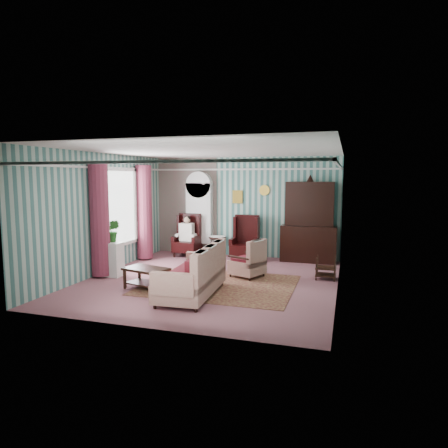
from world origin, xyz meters
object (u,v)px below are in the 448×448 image
(dresser_hutch, at_px, (309,219))
(wingback_left, at_px, (187,235))
(coffee_table, at_px, (146,278))
(floral_armchair, at_px, (247,257))
(bookcase, at_px, (199,217))
(wingback_right, at_px, (244,238))
(nest_table, at_px, (326,268))
(plant_stand, at_px, (110,259))
(sofa, at_px, (191,271))
(seated_woman, at_px, (187,236))
(round_side_table, at_px, (217,247))

(dresser_hutch, xyz_separation_m, wingback_left, (-3.50, -0.27, -0.55))
(coffee_table, bearing_deg, dresser_hutch, 51.79)
(dresser_hutch, height_order, floral_armchair, dresser_hutch)
(bookcase, bearing_deg, wingback_right, -14.57)
(nest_table, xyz_separation_m, plant_stand, (-4.87, -1.20, 0.13))
(wingback_right, xyz_separation_m, sofa, (-0.13, -3.66, -0.13))
(seated_woman, xyz_separation_m, nest_table, (4.07, -1.55, -0.32))
(wingback_left, relative_size, floral_armchair, 1.35)
(dresser_hutch, bearing_deg, sofa, -115.60)
(nest_table, distance_m, plant_stand, 5.02)
(sofa, bearing_deg, wingback_left, 20.45)
(plant_stand, bearing_deg, coffee_table, -29.02)
(nest_table, bearing_deg, wingback_left, 159.15)
(dresser_hutch, xyz_separation_m, nest_table, (0.57, -1.82, -0.91))
(seated_woman, distance_m, coffee_table, 3.55)
(seated_woman, height_order, nest_table, seated_woman)
(dresser_hutch, height_order, seated_woman, dresser_hutch)
(round_side_table, bearing_deg, plant_stand, -120.38)
(floral_armchair, bearing_deg, bookcase, 65.35)
(dresser_hutch, height_order, wingback_right, dresser_hutch)
(bookcase, xyz_separation_m, wingback_right, (1.50, -0.39, -0.50))
(sofa, height_order, floral_armchair, sofa)
(plant_stand, bearing_deg, bookcase, 71.51)
(dresser_hutch, bearing_deg, coffee_table, -128.21)
(bookcase, bearing_deg, round_side_table, -20.27)
(round_side_table, bearing_deg, floral_armchair, -55.36)
(bookcase, height_order, round_side_table, bookcase)
(nest_table, bearing_deg, bookcase, 153.08)
(plant_stand, relative_size, sofa, 0.39)
(round_side_table, xyz_separation_m, floral_armchair, (1.40, -2.03, 0.16))
(dresser_hutch, height_order, wingback_left, dresser_hutch)
(seated_woman, height_order, round_side_table, seated_woman)
(seated_woman, height_order, coffee_table, seated_woman)
(sofa, bearing_deg, seated_woman, 20.45)
(round_side_table, distance_m, nest_table, 3.60)
(wingback_left, bearing_deg, seated_woman, 0.00)
(bookcase, xyz_separation_m, round_side_table, (0.65, -0.24, -0.82))
(nest_table, xyz_separation_m, coffee_table, (-3.53, -1.94, -0.05))
(wingback_right, height_order, plant_stand, wingback_right)
(floral_armchair, bearing_deg, sofa, -177.75)
(dresser_hutch, distance_m, wingback_right, 1.86)
(wingback_left, relative_size, seated_woman, 1.06)
(wingback_left, xyz_separation_m, wingback_right, (1.75, 0.00, 0.00))
(round_side_table, relative_size, nest_table, 1.11)
(nest_table, relative_size, sofa, 0.26)
(nest_table, bearing_deg, coffee_table, -151.19)
(bookcase, distance_m, floral_armchair, 3.13)
(dresser_hutch, bearing_deg, wingback_left, -175.59)
(coffee_table, bearing_deg, bookcase, 94.24)
(wingback_left, bearing_deg, sofa, -66.12)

